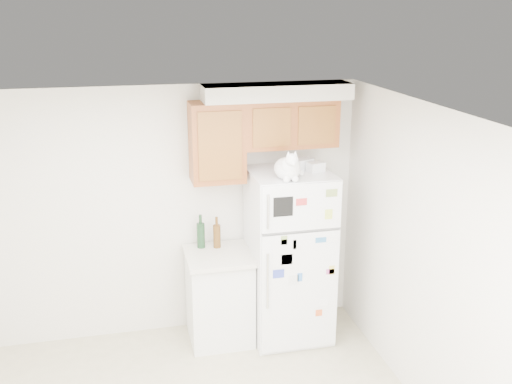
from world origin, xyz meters
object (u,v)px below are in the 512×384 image
object	(u,v)px
base_counter	(219,296)
storage_box_front	(316,167)
storage_box_back	(302,164)
refrigerator	(289,256)
bottle_amber	(217,232)
bottle_green	(201,231)
cat	(288,168)

from	to	relation	value
base_counter	storage_box_front	distance (m)	1.58
storage_box_back	refrigerator	bearing A→B (deg)	-168.92
storage_box_back	storage_box_front	size ratio (longest dim) A/B	1.20
refrigerator	bottle_amber	size ratio (longest dim) A/B	5.40
bottle_green	base_counter	bearing A→B (deg)	-51.57
bottle_green	cat	bearing A→B (deg)	-32.71
refrigerator	storage_box_front	bearing A→B (deg)	-5.79
cat	bottle_amber	distance (m)	1.04
refrigerator	storage_box_back	bearing A→B (deg)	34.33
bottle_green	bottle_amber	bearing A→B (deg)	-12.29
base_counter	storage_box_back	xyz separation A→B (m)	(0.83, 0.02, 1.29)
bottle_amber	storage_box_front	bearing A→B (deg)	-14.88
storage_box_back	base_counter	bearing A→B (deg)	158.36
cat	bottle_green	bearing A→B (deg)	147.29
storage_box_back	storage_box_front	bearing A→B (deg)	-75.93
base_counter	cat	world-z (taller)	cat
bottle_green	bottle_amber	xyz separation A→B (m)	(0.15, -0.03, -0.01)
cat	storage_box_front	bearing A→B (deg)	31.32
bottle_green	storage_box_back	bearing A→B (deg)	-9.05
base_counter	bottle_green	world-z (taller)	bottle_green
storage_box_front	bottle_amber	xyz separation A→B (m)	(-0.91, 0.24, -0.67)
storage_box_front	bottle_amber	size ratio (longest dim) A/B	0.48
refrigerator	bottle_green	world-z (taller)	refrigerator
storage_box_back	bottle_amber	world-z (taller)	storage_box_back
refrigerator	cat	distance (m)	0.99
refrigerator	cat	world-z (taller)	cat
base_counter	refrigerator	bearing A→B (deg)	-6.10
refrigerator	storage_box_back	distance (m)	0.92
refrigerator	base_counter	world-z (taller)	refrigerator
base_counter	storage_box_front	world-z (taller)	storage_box_front
storage_box_back	bottle_amber	bearing A→B (deg)	148.31
bottle_amber	refrigerator	bearing A→B (deg)	-17.88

